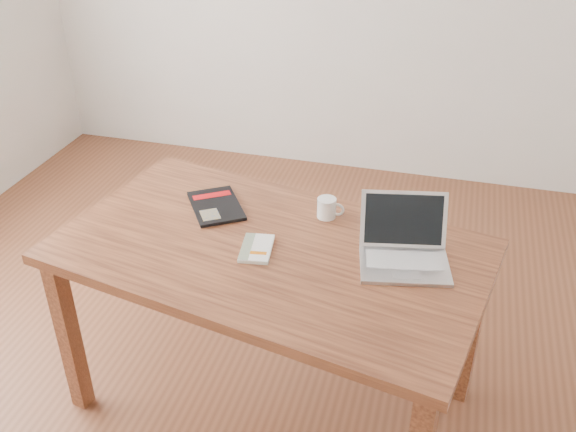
% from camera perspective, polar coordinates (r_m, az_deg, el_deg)
% --- Properties ---
extents(room, '(4.04, 4.04, 2.70)m').
position_cam_1_polar(room, '(2.20, -6.57, 13.78)').
color(room, brown).
rests_on(room, ground).
extents(desk, '(1.62, 1.12, 0.75)m').
position_cam_1_polar(desk, '(2.30, -1.60, -4.62)').
color(desk, brown).
rests_on(desk, ground).
extents(white_guidebook, '(0.13, 0.18, 0.02)m').
position_cam_1_polar(white_guidebook, '(2.23, -2.82, -2.90)').
color(white_guidebook, beige).
rests_on(white_guidebook, desk).
extents(black_guidebook, '(0.29, 0.32, 0.01)m').
position_cam_1_polar(black_guidebook, '(2.49, -6.42, 0.91)').
color(black_guidebook, black).
rests_on(black_guidebook, desk).
extents(laptop, '(0.34, 0.33, 0.20)m').
position_cam_1_polar(laptop, '(2.20, 10.29, -2.85)').
color(laptop, silver).
rests_on(laptop, desk).
extents(coffee_mug, '(0.10, 0.07, 0.08)m').
position_cam_1_polar(coffee_mug, '(2.40, 3.51, 0.76)').
color(coffee_mug, white).
rests_on(coffee_mug, desk).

